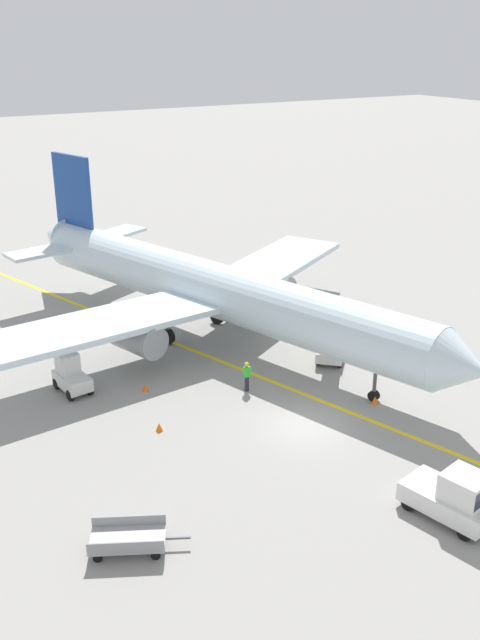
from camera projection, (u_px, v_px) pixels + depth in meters
name	position (u px, v px, depth m)	size (l,w,h in m)	color
ground_plane	(305.00, 425.00, 34.83)	(300.00, 300.00, 0.00)	gray
taxi_line_yellow	(270.00, 380.00, 39.34)	(0.30, 80.00, 0.01)	yellow
airliner	(209.00, 288.00, 43.40)	(27.70, 34.51, 10.10)	silver
pushback_tug	(454.00, 497.00, 27.82)	(2.66, 3.94, 2.20)	silver
baggage_tug_near_wing	(71.00, 375.00, 37.91)	(1.61, 2.55, 2.10)	silver
belt_loader_forward_hold	(332.00, 345.00, 41.91)	(4.35, 4.49, 2.59)	silver
baggage_cart_loaded	(128.00, 539.00, 26.28)	(3.72, 2.64, 0.94)	#A5A5A8
ground_crew_marshaller	(247.00, 375.00, 37.89)	(0.36, 0.24, 1.70)	#26262D
safety_cone_nose_left	(159.00, 427.00, 34.26)	(0.36, 0.36, 0.44)	orange
safety_cone_wingtip_left	(145.00, 387.00, 38.10)	(0.36, 0.36, 0.44)	orange
safety_cone_wingtip_right	(375.00, 400.00, 36.78)	(0.36, 0.36, 0.44)	orange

